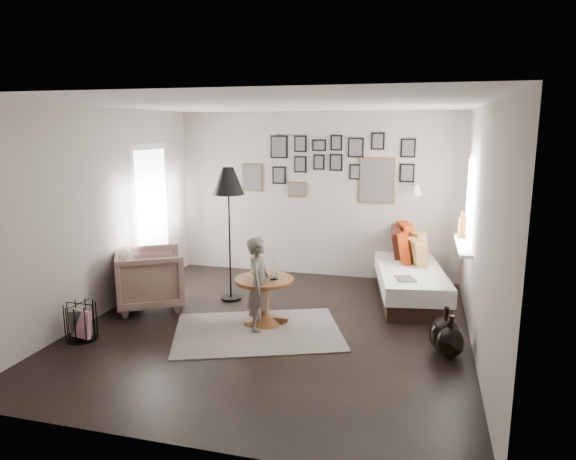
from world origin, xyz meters
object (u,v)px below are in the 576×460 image
(pedestal_table, at_px, (264,302))
(magazine_basket, at_px, (81,322))
(floor_lamp, at_px, (228,186))
(child, at_px, (259,284))
(armchair, at_px, (150,278))
(demijohn_small, at_px, (450,342))
(vase, at_px, (258,265))
(demijohn_large, at_px, (445,335))
(daybed, at_px, (411,276))

(pedestal_table, bearing_deg, magazine_basket, -151.50)
(floor_lamp, relative_size, magazine_basket, 4.37)
(child, bearing_deg, armchair, 72.14)
(demijohn_small, bearing_deg, vase, 168.75)
(pedestal_table, xyz_separation_m, demijohn_small, (2.15, -0.42, -0.09))
(pedestal_table, xyz_separation_m, demijohn_large, (2.10, -0.30, -0.07))
(demijohn_large, relative_size, demijohn_small, 1.10)
(floor_lamp, xyz_separation_m, demijohn_small, (2.87, -1.15, -1.41))
(daybed, distance_m, demijohn_large, 1.82)
(demijohn_large, bearing_deg, armchair, 172.75)
(pedestal_table, relative_size, child, 0.65)
(vase, height_order, magazine_basket, vase)
(magazine_basket, height_order, demijohn_large, demijohn_large)
(vase, height_order, demijohn_large, vase)
(daybed, relative_size, magazine_basket, 4.95)
(daybed, xyz_separation_m, demijohn_small, (0.46, -1.89, -0.13))
(daybed, bearing_deg, vase, -149.82)
(daybed, height_order, child, child)
(daybed, xyz_separation_m, floor_lamp, (-2.41, -0.74, 1.28))
(magazine_basket, bearing_deg, demijohn_large, 10.06)
(armchair, bearing_deg, vase, -127.66)
(daybed, bearing_deg, demijohn_small, -85.44)
(armchair, xyz_separation_m, child, (1.64, -0.39, 0.16))
(floor_lamp, height_order, magazine_basket, floor_lamp)
(daybed, relative_size, floor_lamp, 1.13)
(demijohn_large, bearing_deg, child, 177.57)
(floor_lamp, bearing_deg, child, -52.48)
(pedestal_table, relative_size, demijohn_small, 1.57)
(vase, xyz_separation_m, magazine_basket, (-1.77, -1.02, -0.52))
(demijohn_small, height_order, child, child)
(armchair, relative_size, demijohn_large, 1.70)
(armchair, xyz_separation_m, floor_lamp, (0.91, 0.56, 1.19))
(demijohn_small, distance_m, child, 2.19)
(pedestal_table, xyz_separation_m, child, (0.00, -0.21, 0.29))
(pedestal_table, height_order, child, child)
(armchair, relative_size, magazine_basket, 2.04)
(vase, distance_m, magazine_basket, 2.11)
(magazine_basket, bearing_deg, floor_lamp, 56.99)
(child, bearing_deg, magazine_basket, 108.53)
(vase, height_order, daybed, vase)
(floor_lamp, relative_size, demijohn_large, 3.64)
(vase, height_order, floor_lamp, floor_lamp)
(magazine_basket, xyz_separation_m, demijohn_large, (3.95, 0.70, -0.01))
(daybed, bearing_deg, floor_lamp, -172.09)
(child, bearing_deg, daybed, -49.69)
(floor_lamp, bearing_deg, demijohn_large, -20.07)
(daybed, bearing_deg, magazine_basket, -154.18)
(vase, xyz_separation_m, armchair, (-1.56, 0.15, -0.33))
(pedestal_table, relative_size, daybed, 0.35)
(vase, height_order, armchair, vase)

